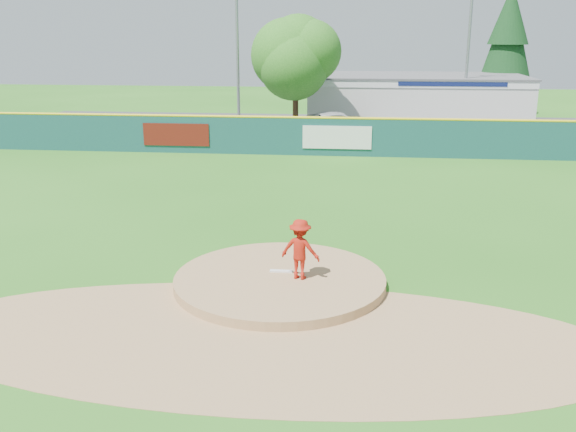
# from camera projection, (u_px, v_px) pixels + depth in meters

# --- Properties ---
(ground) EXTENTS (120.00, 120.00, 0.00)m
(ground) POSITION_uv_depth(u_px,v_px,m) (280.00, 285.00, 16.75)
(ground) COLOR #286B19
(ground) RESTS_ON ground
(pitchers_mound) EXTENTS (5.50, 5.50, 0.50)m
(pitchers_mound) POSITION_uv_depth(u_px,v_px,m) (280.00, 285.00, 16.75)
(pitchers_mound) COLOR #9E774C
(pitchers_mound) RESTS_ON ground
(pitching_rubber) EXTENTS (0.60, 0.15, 0.04)m
(pitching_rubber) POSITION_uv_depth(u_px,v_px,m) (281.00, 271.00, 16.96)
(pitching_rubber) COLOR white
(pitching_rubber) RESTS_ON pitchers_mound
(infield_dirt_arc) EXTENTS (15.40, 15.40, 0.01)m
(infield_dirt_arc) POSITION_uv_depth(u_px,v_px,m) (263.00, 337.00, 13.88)
(infield_dirt_arc) COLOR #9E774C
(infield_dirt_arc) RESTS_ON ground
(parking_lot) EXTENTS (44.00, 16.00, 0.02)m
(parking_lot) POSITION_uv_depth(u_px,v_px,m) (328.00, 130.00, 42.52)
(parking_lot) COLOR #38383A
(parking_lot) RESTS_ON ground
(pitcher) EXTENTS (1.13, 0.82, 1.57)m
(pitcher) POSITION_uv_depth(u_px,v_px,m) (300.00, 249.00, 16.33)
(pitcher) COLOR #A61A0E
(pitcher) RESTS_ON pitchers_mound
(van) EXTENTS (6.14, 4.19, 1.56)m
(van) POSITION_uv_depth(u_px,v_px,m) (339.00, 125.00, 39.25)
(van) COLOR silver
(van) RESTS_ON parking_lot
(pool_building_grp) EXTENTS (15.20, 8.20, 3.31)m
(pool_building_grp) POSITION_uv_depth(u_px,v_px,m) (415.00, 98.00, 46.21)
(pool_building_grp) COLOR silver
(pool_building_grp) RESTS_ON ground
(fence_banners) EXTENTS (12.23, 0.04, 1.20)m
(fence_banners) POSITION_uv_depth(u_px,v_px,m) (255.00, 136.00, 33.93)
(fence_banners) COLOR #5E150D
(fence_banners) RESTS_ON ground
(playground_slide) EXTENTS (0.94, 2.65, 1.46)m
(playground_slide) POSITION_uv_depth(u_px,v_px,m) (72.00, 126.00, 39.12)
(playground_slide) COLOR blue
(playground_slide) RESTS_ON ground
(outfield_fence) EXTENTS (40.00, 0.14, 2.07)m
(outfield_fence) POSITION_uv_depth(u_px,v_px,m) (321.00, 135.00, 33.63)
(outfield_fence) COLOR #154445
(outfield_fence) RESTS_ON ground
(deciduous_tree) EXTENTS (5.60, 5.60, 7.36)m
(deciduous_tree) POSITION_uv_depth(u_px,v_px,m) (296.00, 61.00, 39.55)
(deciduous_tree) COLOR #382314
(deciduous_tree) RESTS_ON ground
(conifer_tree) EXTENTS (4.40, 4.40, 9.50)m
(conifer_tree) POSITION_uv_depth(u_px,v_px,m) (508.00, 42.00, 48.23)
(conifer_tree) COLOR #382314
(conifer_tree) RESTS_ON ground
(light_pole_left) EXTENTS (1.75, 0.25, 11.00)m
(light_pole_left) POSITION_uv_depth(u_px,v_px,m) (237.00, 35.00, 41.45)
(light_pole_left) COLOR gray
(light_pole_left) RESTS_ON ground
(light_pole_right) EXTENTS (1.75, 0.25, 10.00)m
(light_pole_right) POSITION_uv_depth(u_px,v_px,m) (469.00, 43.00, 41.96)
(light_pole_right) COLOR gray
(light_pole_right) RESTS_ON ground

